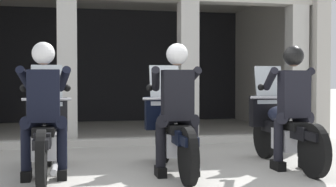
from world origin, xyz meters
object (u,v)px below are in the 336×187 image
object	(u,v)px
motorcycle_left	(46,134)
motorcycle_center	(172,132)
police_officer_center	(177,98)
motorcycle_right	(283,128)
police_officer_left	(44,98)
police_officer_right	(293,96)

from	to	relation	value
motorcycle_left	motorcycle_center	size ratio (longest dim) A/B	1.00
motorcycle_left	police_officer_center	bearing A→B (deg)	-15.60
motorcycle_left	motorcycle_center	xyz separation A→B (m)	(1.54, -0.11, 0.00)
police_officer_center	motorcycle_right	distance (m)	1.64
motorcycle_center	motorcycle_left	bearing A→B (deg)	167.34
motorcycle_left	police_officer_left	world-z (taller)	police_officer_left
motorcycle_right	motorcycle_left	bearing A→B (deg)	175.94
police_officer_right	police_officer_left	bearing A→B (deg)	175.94
motorcycle_left	police_officer_left	bearing A→B (deg)	-91.46
police_officer_center	police_officer_left	bearing A→B (deg)	167.34
motorcycle_center	police_officer_right	world-z (taller)	police_officer_right
motorcycle_center	police_officer_right	bearing A→B (deg)	-16.10
motorcycle_center	motorcycle_right	world-z (taller)	same
motorcycle_left	police_officer_left	xyz separation A→B (m)	(-0.00, -0.28, 0.44)
police_officer_right	motorcycle_right	bearing A→B (deg)	86.32
motorcycle_left	police_officer_right	xyz separation A→B (m)	(3.08, -0.32, 0.44)
police_officer_center	police_officer_right	xyz separation A→B (m)	(1.54, 0.08, 0.00)
motorcycle_left	police_officer_center	xyz separation A→B (m)	(1.54, -0.40, 0.44)
police_officer_center	motorcycle_right	size ratio (longest dim) A/B	0.78
police_officer_left	motorcycle_right	world-z (taller)	police_officer_left
police_officer_left	police_officer_center	size ratio (longest dim) A/B	1.00
motorcycle_left	motorcycle_center	world-z (taller)	same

